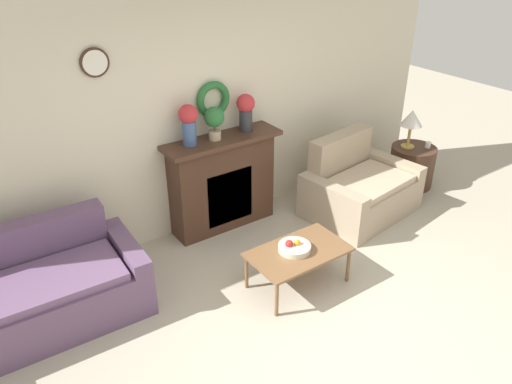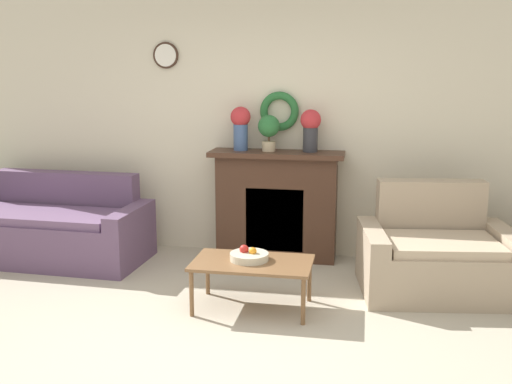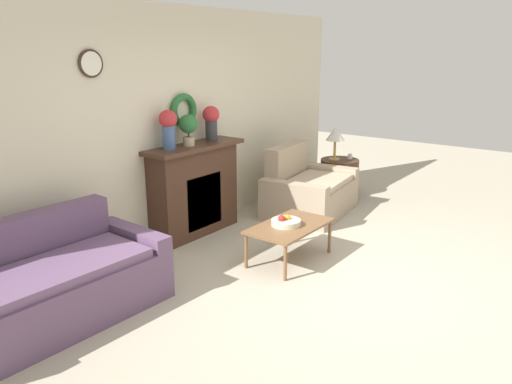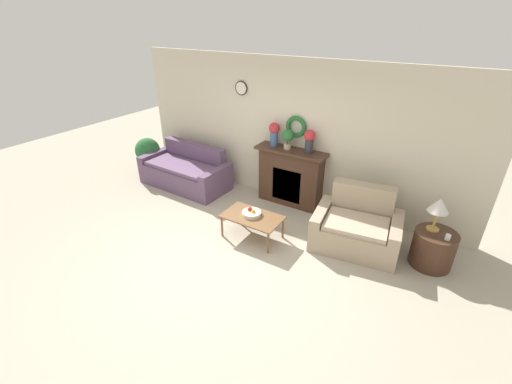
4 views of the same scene
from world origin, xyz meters
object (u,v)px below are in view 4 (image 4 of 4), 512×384
vase_on_mantel_left (274,132)px  loveseat_right (357,228)px  table_lamp (439,206)px  fruit_bowl (252,213)px  coffee_table (252,218)px  couch_left (186,172)px  fireplace (290,177)px  vase_on_mantel_right (309,140)px  potted_plant_floor_by_couch (148,151)px  potted_plant_on_mantel (288,137)px  mug (448,237)px  side_table_by_loveseat (433,249)px

vase_on_mantel_left → loveseat_right: bearing=-19.7°
table_lamp → fruit_bowl: bearing=-162.2°
coffee_table → vase_on_mantel_left: size_ratio=2.19×
couch_left → table_lamp: size_ratio=3.82×
fireplace → vase_on_mantel_right: 0.87m
fireplace → potted_plant_floor_by_couch: fireplace is taller
fruit_bowl → potted_plant_on_mantel: size_ratio=0.87×
fireplace → vase_on_mantel_left: (-0.38, 0.01, 0.81)m
fruit_bowl → potted_plant_floor_by_couch: bearing=164.6°
fireplace → potted_plant_on_mantel: (-0.08, -0.01, 0.78)m
fireplace → coffee_table: (0.01, -1.38, -0.20)m
fireplace → mug: bearing=-13.8°
mug → potted_plant_on_mantel: (-2.86, 0.67, 0.75)m
coffee_table → table_lamp: size_ratio=1.88×
fruit_bowl → potted_plant_floor_by_couch: potted_plant_floor_by_couch is taller
vase_on_mantel_right → potted_plant_on_mantel: (-0.42, -0.02, -0.02)m
fireplace → vase_on_mantel_right: vase_on_mantel_right is taller
loveseat_right → vase_on_mantel_right: (-1.20, 0.68, 1.05)m
loveseat_right → fruit_bowl: 1.70m
fruit_bowl → mug: 2.88m
couch_left → fireplace: bearing=13.6°
mug → potted_plant_floor_by_couch: (-6.23, 0.28, -0.06)m
loveseat_right → fireplace: bearing=148.3°
mug → table_lamp: bearing=141.8°
coffee_table → vase_on_mantel_right: bearing=76.9°
side_table_by_loveseat → loveseat_right: bearing=-174.9°
coffee_table → vase_on_mantel_right: (0.32, 1.39, 1.00)m
couch_left → vase_on_mantel_left: 2.22m
fireplace → side_table_by_loveseat: bearing=-12.4°
fireplace → loveseat_right: 1.69m
fireplace → table_lamp: bearing=-11.5°
potted_plant_floor_by_couch → table_lamp: bearing=-1.1°
vase_on_mantel_left → potted_plant_floor_by_couch: vase_on_mantel_left is taller
side_table_by_loveseat → potted_plant_on_mantel: (-2.72, 0.57, 1.07)m
fruit_bowl → fireplace: bearing=89.0°
couch_left → potted_plant_floor_by_couch: size_ratio=2.36×
coffee_table → mug: 2.86m
fireplace → mug: (2.77, -0.68, 0.03)m
fireplace → side_table_by_loveseat: (2.64, -0.58, -0.29)m
potted_plant_floor_by_couch → side_table_by_loveseat: bearing=-1.6°
fireplace → fruit_bowl: 1.36m
fireplace → potted_plant_on_mantel: bearing=-170.1°
fruit_bowl → side_table_by_loveseat: (2.66, 0.77, -0.16)m
couch_left → loveseat_right: 3.80m
potted_plant_on_mantel → coffee_table: bearing=-86.1°
loveseat_right → vase_on_mantel_right: vase_on_mantel_right is taller
table_lamp → potted_plant_floor_by_couch: table_lamp is taller
coffee_table → couch_left: bearing=158.0°
table_lamp → vase_on_mantel_right: 2.33m
fruit_bowl → vase_on_mantel_right: vase_on_mantel_right is taller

